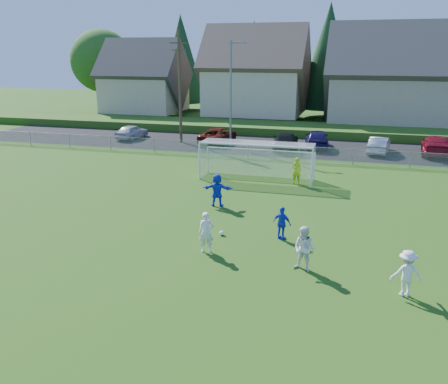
# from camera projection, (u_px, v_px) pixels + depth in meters

# --- Properties ---
(ground) EXTENTS (160.00, 160.00, 0.00)m
(ground) POSITION_uv_depth(u_px,v_px,m) (162.00, 293.00, 16.54)
(ground) COLOR #193D0C
(ground) RESTS_ON ground
(asphalt_lot) EXTENTS (60.00, 60.00, 0.00)m
(asphalt_lot) POSITION_uv_depth(u_px,v_px,m) (284.00, 147.00, 41.90)
(asphalt_lot) COLOR black
(asphalt_lot) RESTS_ON ground
(grass_embankment) EXTENTS (70.00, 6.00, 0.80)m
(grass_embankment) POSITION_uv_depth(u_px,v_px,m) (295.00, 129.00, 48.70)
(grass_embankment) COLOR #1E420F
(grass_embankment) RESTS_ON ground
(soccer_ball) EXTENTS (0.22, 0.22, 0.22)m
(soccer_ball) POSITION_uv_depth(u_px,v_px,m) (222.00, 233.00, 21.71)
(soccer_ball) COLOR white
(soccer_ball) RESTS_ON ground
(player_white_a) EXTENTS (0.72, 0.56, 1.74)m
(player_white_a) POSITION_uv_depth(u_px,v_px,m) (206.00, 233.00, 19.71)
(player_white_a) COLOR white
(player_white_a) RESTS_ON ground
(player_white_b) EXTENTS (1.03, 0.91, 1.78)m
(player_white_b) POSITION_uv_depth(u_px,v_px,m) (304.00, 249.00, 18.01)
(player_white_b) COLOR white
(player_white_b) RESTS_ON ground
(player_white_c) EXTENTS (1.19, 0.86, 1.67)m
(player_white_c) POSITION_uv_depth(u_px,v_px,m) (407.00, 273.00, 16.18)
(player_white_c) COLOR white
(player_white_c) RESTS_ON ground
(player_blue_a) EXTENTS (0.96, 0.66, 1.52)m
(player_blue_a) POSITION_uv_depth(u_px,v_px,m) (282.00, 223.00, 21.10)
(player_blue_a) COLOR #1535C8
(player_blue_a) RESTS_ON ground
(player_blue_b) EXTENTS (1.71, 0.71, 1.80)m
(player_blue_b) POSITION_uv_depth(u_px,v_px,m) (217.00, 190.00, 25.64)
(player_blue_b) COLOR #1535C8
(player_blue_b) RESTS_ON ground
(goalkeeper) EXTENTS (0.73, 0.60, 1.73)m
(goalkeeper) POSITION_uv_depth(u_px,v_px,m) (296.00, 171.00, 29.90)
(goalkeeper) COLOR #A0D519
(goalkeeper) RESTS_ON ground
(car_a) EXTENTS (2.07, 4.13, 1.35)m
(car_a) POSITION_uv_depth(u_px,v_px,m) (132.00, 132.00, 45.55)
(car_a) COLOR #B9BAC1
(car_a) RESTS_ON ground
(car_c) EXTENTS (2.69, 5.25, 1.42)m
(car_c) POSITION_uv_depth(u_px,v_px,m) (218.00, 135.00, 43.37)
(car_c) COLOR #541409
(car_c) RESTS_ON ground
(car_d) EXTENTS (2.44, 5.09, 1.43)m
(car_d) POSITION_uv_depth(u_px,v_px,m) (286.00, 141.00, 40.67)
(car_d) COLOR black
(car_d) RESTS_ON ground
(car_e) EXTENTS (2.47, 4.94, 1.62)m
(car_e) POSITION_uv_depth(u_px,v_px,m) (317.00, 139.00, 41.19)
(car_e) COLOR #16113D
(car_e) RESTS_ON ground
(car_f) EXTENTS (2.00, 4.31, 1.37)m
(car_f) POSITION_uv_depth(u_px,v_px,m) (379.00, 145.00, 39.01)
(car_f) COLOR #B3B3B3
(car_f) RESTS_ON ground
(car_g) EXTENTS (2.76, 5.64, 1.58)m
(car_g) POSITION_uv_depth(u_px,v_px,m) (436.00, 145.00, 38.38)
(car_g) COLOR maroon
(car_g) RESTS_ON ground
(soccer_goal) EXTENTS (7.42, 1.90, 2.50)m
(soccer_goal) POSITION_uv_depth(u_px,v_px,m) (258.00, 155.00, 30.87)
(soccer_goal) COLOR white
(soccer_goal) RESTS_ON ground
(chainlink_fence) EXTENTS (52.06, 0.06, 1.20)m
(chainlink_fence) POSITION_uv_depth(u_px,v_px,m) (273.00, 152.00, 36.65)
(chainlink_fence) COLOR gray
(chainlink_fence) RESTS_ON ground
(streetlight) EXTENTS (1.38, 0.18, 9.00)m
(streetlight) POSITION_uv_depth(u_px,v_px,m) (231.00, 91.00, 40.29)
(streetlight) COLOR slate
(streetlight) RESTS_ON ground
(utility_pole) EXTENTS (1.60, 0.26, 10.00)m
(utility_pole) POSITION_uv_depth(u_px,v_px,m) (180.00, 86.00, 42.44)
(utility_pole) COLOR #473321
(utility_pole) RESTS_ON ground
(houses_row) EXTENTS (53.90, 11.45, 13.27)m
(houses_row) POSITION_uv_depth(u_px,v_px,m) (324.00, 58.00, 53.08)
(houses_row) COLOR tan
(houses_row) RESTS_ON ground
(tree_row) EXTENTS (65.98, 12.36, 13.80)m
(tree_row) POSITION_uv_depth(u_px,v_px,m) (321.00, 61.00, 59.23)
(tree_row) COLOR #382616
(tree_row) RESTS_ON ground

